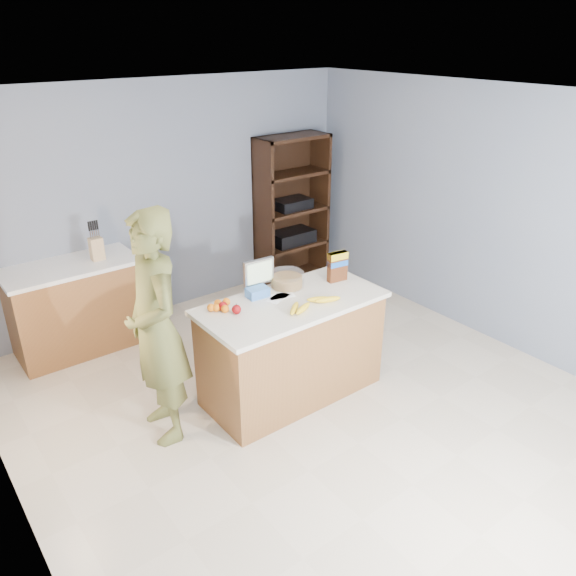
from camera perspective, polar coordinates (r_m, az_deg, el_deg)
floor at (r=4.88m, az=2.55°, el=-12.12°), size 4.50×5.00×0.02m
walls at (r=4.10m, az=2.99°, el=6.63°), size 4.52×5.02×2.51m
counter_peninsula at (r=4.84m, az=0.36°, el=-6.49°), size 1.56×0.76×0.90m
back_cabinet at (r=5.88m, az=-20.69°, el=-1.80°), size 1.24×0.62×0.90m
shelving_unit at (r=7.01m, az=0.15°, el=7.74°), size 0.90×0.40×1.80m
person at (r=4.26m, az=-13.26°, el=-4.08°), size 0.51×0.72×1.84m
knife_block at (r=5.70m, az=-18.88°, el=3.87°), size 0.12×0.10×0.31m
envelopes at (r=4.67m, az=-0.84°, el=-0.89°), size 0.28×0.19×0.00m
bananas at (r=4.51m, az=2.41°, el=-1.61°), size 0.53×0.20×0.05m
apples at (r=4.43m, az=-5.94°, el=-2.02°), size 0.13×0.19×0.08m
oranges at (r=4.49m, az=-6.99°, el=-1.81°), size 0.21×0.18×0.06m
blue_carton at (r=4.67m, az=-3.12°, el=-0.44°), size 0.19×0.13×0.08m
salad_bowl at (r=4.84m, az=-0.12°, el=0.80°), size 0.30×0.30×0.13m
tv at (r=4.73m, az=-2.98°, el=1.50°), size 0.28×0.12×0.28m
cereal_box at (r=4.93m, az=5.06°, el=2.40°), size 0.19×0.09×0.27m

